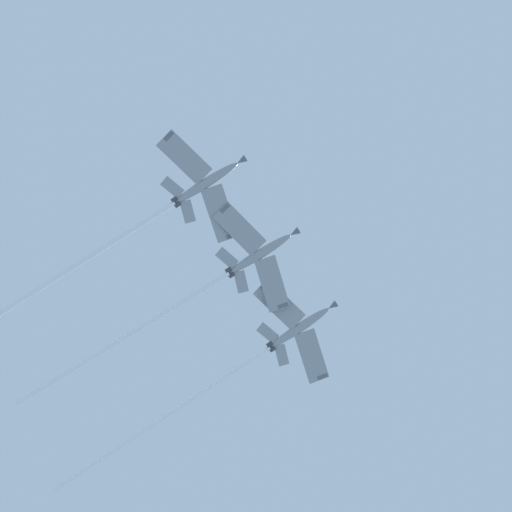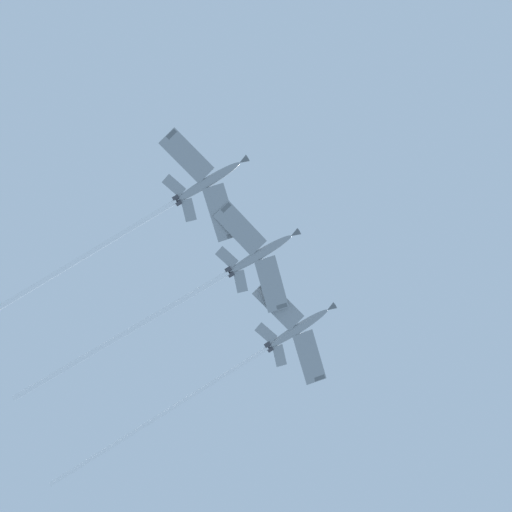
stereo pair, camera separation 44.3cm
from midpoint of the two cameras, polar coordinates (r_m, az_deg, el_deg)
The scene contains 3 objects.
jet_inner_left at distance 115.86m, azimuth -0.20°, elevation -8.29°, with size 46.70×33.74×11.17m.
jet_centre at distance 111.54m, azimuth -4.36°, elevation -2.52°, with size 44.18×33.25×10.70m.
jet_inner_right at distance 110.69m, azimuth -8.47°, elevation 3.53°, with size 45.79×33.04×10.49m.
Camera 2 is at (-8.87, 7.15, 1.98)m, focal length 48.06 mm.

